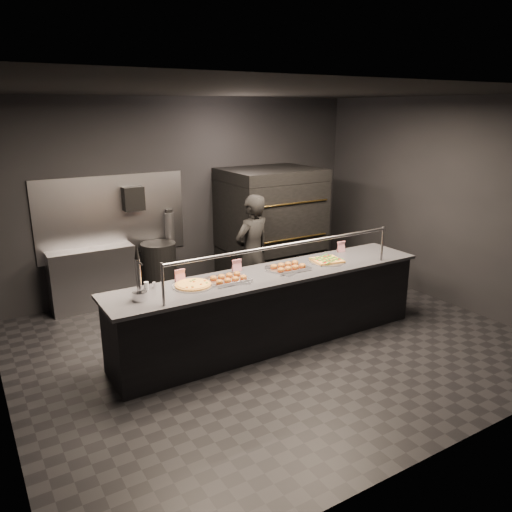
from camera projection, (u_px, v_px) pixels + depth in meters
name	position (u px, v px, depth m)	size (l,w,h in m)	color
room	(269.00, 226.00, 5.88)	(6.04, 6.00, 3.00)	black
service_counter	(272.00, 308.00, 6.14)	(4.10, 0.78, 1.37)	black
pizza_oven	(270.00, 227.00, 8.15)	(1.50, 1.23, 1.91)	black
prep_shelf	(93.00, 278.00, 7.25)	(1.20, 0.35, 0.90)	#99999E
towel_dispenser	(133.00, 199.00, 7.34)	(0.30, 0.20, 0.35)	black
fire_extinguisher	(170.00, 226.00, 7.76)	(0.14, 0.14, 0.51)	#B2B2B7
beer_tap	(139.00, 284.00, 5.12)	(0.16, 0.22, 0.60)	silver
round_pizza	(193.00, 285.00, 5.56)	(0.47, 0.47, 0.03)	silver
slider_tray_a	(228.00, 279.00, 5.72)	(0.52, 0.44, 0.07)	silver
slider_tray_b	(288.00, 267.00, 6.13)	(0.55, 0.48, 0.07)	silver
square_pizza	(327.00, 260.00, 6.44)	(0.46, 0.46, 0.05)	silver
condiment_jar	(149.00, 285.00, 5.46)	(0.13, 0.05, 0.09)	silver
tent_cards	(258.00, 262.00, 6.20)	(2.51, 0.04, 0.15)	white
trash_bin	(159.00, 271.00, 7.63)	(0.52, 0.52, 0.87)	black
worker	(252.00, 253.00, 7.12)	(0.62, 0.40, 1.68)	black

